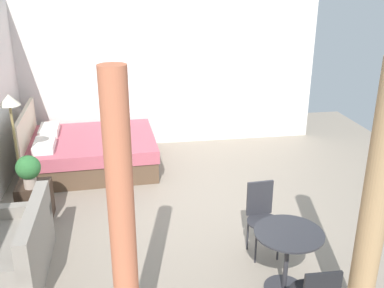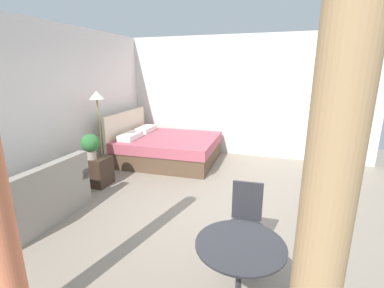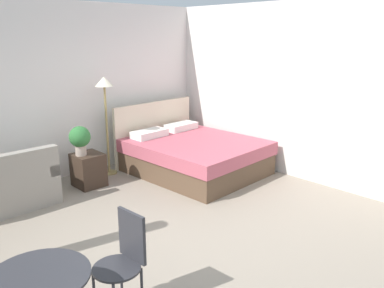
{
  "view_description": "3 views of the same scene",
  "coord_description": "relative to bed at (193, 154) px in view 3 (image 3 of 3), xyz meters",
  "views": [
    {
      "loc": [
        -5.52,
        0.9,
        3.12
      ],
      "look_at": [
        -0.26,
        0.06,
        1.1
      ],
      "focal_mm": 40.68,
      "sensor_mm": 36.0,
      "label": 1
    },
    {
      "loc": [
        -3.8,
        -0.92,
        2.03
      ],
      "look_at": [
        0.58,
        0.55,
        0.78
      ],
      "focal_mm": 25.68,
      "sensor_mm": 36.0,
      "label": 2
    },
    {
      "loc": [
        -2.75,
        -3.1,
        2.29
      ],
      "look_at": [
        0.5,
        0.31,
        0.98
      ],
      "focal_mm": 36.74,
      "sensor_mm": 36.0,
      "label": 3
    }
  ],
  "objects": [
    {
      "name": "couch",
      "position": [
        -2.94,
        0.68,
        -0.03
      ],
      "size": [
        1.4,
        0.85,
        0.84
      ],
      "color": "gray",
      "rests_on": "ground"
    },
    {
      "name": "bed",
      "position": [
        0.0,
        0.0,
        0.0
      ],
      "size": [
        1.89,
        2.22,
        1.1
      ],
      "color": "brown",
      "rests_on": "ground"
    },
    {
      "name": "nightstand",
      "position": [
        -1.64,
        0.64,
        -0.05
      ],
      "size": [
        0.42,
        0.44,
        0.52
      ],
      "color": "#38281E",
      "rests_on": "ground"
    },
    {
      "name": "floor_lamp",
      "position": [
        -1.1,
        0.92,
        1.04
      ],
      "size": [
        0.29,
        0.29,
        1.64
      ],
      "color": "#99844C",
      "rests_on": "ground"
    },
    {
      "name": "cafe_chair_near_window",
      "position": [
        -2.88,
        -2.19,
        0.23
      ],
      "size": [
        0.42,
        0.42,
        0.89
      ],
      "color": "#2D2D33",
      "rests_on": "ground"
    },
    {
      "name": "potted_plant",
      "position": [
        -1.74,
        0.64,
        0.48
      ],
      "size": [
        0.32,
        0.32,
        0.45
      ],
      "color": "tan",
      "rests_on": "nightstand"
    },
    {
      "name": "wall_back",
      "position": [
        -1.71,
        1.33,
        1.1
      ],
      "size": [
        8.64,
        0.12,
        2.81
      ],
      "primitive_type": "cube",
      "color": "silver",
      "rests_on": "ground"
    },
    {
      "name": "ground_plane",
      "position": [
        -1.71,
        -1.56,
        -0.32
      ],
      "size": [
        8.64,
        8.78,
        0.02
      ],
      "primitive_type": "cube",
      "color": "gray"
    },
    {
      "name": "wall_right",
      "position": [
        1.11,
        -1.56,
        1.1
      ],
      "size": [
        0.12,
        5.78,
        2.81
      ],
      "primitive_type": "cube",
      "color": "silver",
      "rests_on": "ground"
    }
  ]
}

